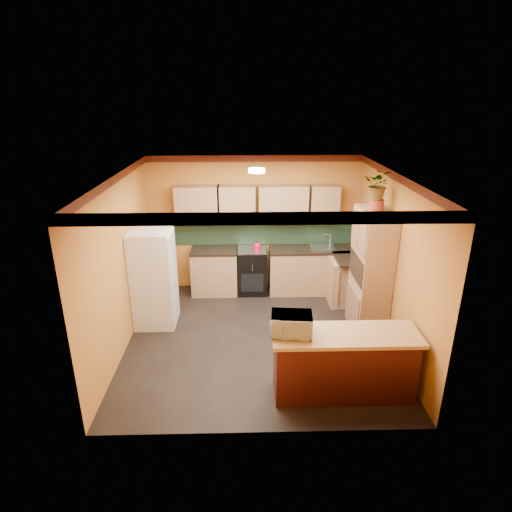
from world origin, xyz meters
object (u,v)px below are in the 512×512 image
Objects in this scene: stove at (252,271)px; fridge at (154,278)px; breakfast_bar at (343,366)px; microwave at (291,324)px; pantry at (370,273)px; base_cabinets_back at (283,271)px.

fridge is (-1.69, -1.24, 0.39)m from stove.
microwave is at bearing 180.00° from breakfast_bar.
microwave is (-0.70, 0.00, 0.63)m from breakfast_bar.
microwave is (0.44, -3.21, 0.62)m from stove.
stove is at bearing 102.75° from microwave.
stove is 0.43× the size of pantry.
pantry is (1.91, -1.56, 0.59)m from stove.
stove is at bearing 109.59° from breakfast_bar.
microwave is at bearing -131.60° from pantry.
pantry reaches higher than microwave.
base_cabinets_back is 2.66m from fridge.
fridge is (-2.32, -1.24, 0.41)m from base_cabinets_back.
stove is at bearing -180.00° from base_cabinets_back.
fridge is 3.32× the size of microwave.
base_cabinets_back is at bearing 0.00° from stove.
base_cabinets_back is 2.11m from pantry.
pantry reaches higher than fridge.
base_cabinets_back is 2.03× the size of breakfast_bar.
breakfast_bar is at bearing 4.97° from microwave.
stove is 2.13m from fridge.
fridge is 3.62m from pantry.
stove is (-0.62, -0.00, 0.02)m from base_cabinets_back.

